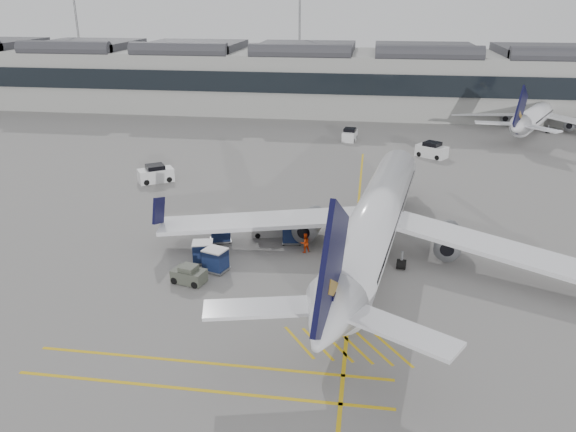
# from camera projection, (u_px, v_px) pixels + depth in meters

# --- Properties ---
(ground) EXTENTS (220.00, 220.00, 0.00)m
(ground) POSITION_uv_depth(u_px,v_px,m) (221.00, 283.00, 43.53)
(ground) COLOR gray
(ground) RESTS_ON ground
(terminal) EXTENTS (200.00, 20.45, 12.40)m
(terminal) POSITION_uv_depth(u_px,v_px,m) (316.00, 78.00, 107.48)
(terminal) COLOR #9E9E99
(terminal) RESTS_ON ground
(light_masts) EXTENTS (113.00, 0.60, 25.45)m
(light_masts) POSITION_uv_depth(u_px,v_px,m) (315.00, 28.00, 117.60)
(light_masts) COLOR slate
(light_masts) RESTS_ON ground
(apron_markings) EXTENTS (0.25, 60.00, 0.01)m
(apron_markings) POSITION_uv_depth(u_px,v_px,m) (355.00, 239.00, 51.37)
(apron_markings) COLOR gold
(apron_markings) RESTS_ON ground
(airliner_main) EXTENTS (37.35, 41.09, 10.97)m
(airliner_main) POSITION_uv_depth(u_px,v_px,m) (375.00, 220.00, 47.06)
(airliner_main) COLOR white
(airliner_main) RESTS_ON ground
(airliner_far) EXTENTS (28.41, 31.34, 9.04)m
(airliner_far) POSITION_uv_depth(u_px,v_px,m) (538.00, 114.00, 92.39)
(airliner_far) COLOR white
(airliner_far) RESTS_ON ground
(belt_loader) EXTENTS (5.34, 2.63, 2.11)m
(belt_loader) POSITION_uv_depth(u_px,v_px,m) (273.00, 228.00, 52.27)
(belt_loader) COLOR #BCB9B3
(belt_loader) RESTS_ON ground
(baggage_cart_a) EXTENTS (2.00, 1.74, 1.86)m
(baggage_cart_a) POSITION_uv_depth(u_px,v_px,m) (292.00, 233.00, 50.29)
(baggage_cart_a) COLOR gray
(baggage_cart_a) RESTS_ON ground
(baggage_cart_b) EXTENTS (2.25, 2.05, 1.94)m
(baggage_cart_b) POSITION_uv_depth(u_px,v_px,m) (220.00, 231.00, 50.52)
(baggage_cart_b) COLOR gray
(baggage_cart_b) RESTS_ON ground
(baggage_cart_c) EXTENTS (2.04, 1.81, 1.86)m
(baggage_cart_c) POSITION_uv_depth(u_px,v_px,m) (203.00, 252.00, 46.57)
(baggage_cart_c) COLOR gray
(baggage_cart_c) RESTS_ON ground
(baggage_cart_d) EXTENTS (2.23, 2.03, 1.94)m
(baggage_cart_d) POSITION_uv_depth(u_px,v_px,m) (215.00, 259.00, 45.09)
(baggage_cart_d) COLOR gray
(baggage_cart_d) RESTS_ON ground
(ramp_agent_a) EXTENTS (0.70, 0.59, 1.63)m
(ramp_agent_a) POSITION_uv_depth(u_px,v_px,m) (307.00, 228.00, 51.73)
(ramp_agent_a) COLOR #DF520B
(ramp_agent_a) RESTS_ON ground
(ramp_agent_b) EXTENTS (1.08, 1.03, 1.76)m
(ramp_agent_b) POSITION_uv_depth(u_px,v_px,m) (305.00, 243.00, 48.52)
(ramp_agent_b) COLOR #FF410D
(ramp_agent_b) RESTS_ON ground
(pushback_tug) EXTENTS (2.82, 2.10, 1.42)m
(pushback_tug) POSITION_uv_depth(u_px,v_px,m) (189.00, 275.00, 43.48)
(pushback_tug) COLOR #474B3F
(pushback_tug) RESTS_ON ground
(safety_cone_nose) EXTENTS (0.39, 0.39, 0.54)m
(safety_cone_nose) POSITION_uv_depth(u_px,v_px,m) (381.00, 188.00, 64.24)
(safety_cone_nose) COLOR #F24C0A
(safety_cone_nose) RESTS_ON ground
(safety_cone_engine) EXTENTS (0.38, 0.38, 0.53)m
(safety_cone_engine) POSITION_uv_depth(u_px,v_px,m) (399.00, 265.00, 45.89)
(safety_cone_engine) COLOR #F24C0A
(safety_cone_engine) RESTS_ON ground
(service_van_left) EXTENTS (4.50, 3.94, 2.08)m
(service_van_left) POSITION_uv_depth(u_px,v_px,m) (156.00, 174.00, 66.99)
(service_van_left) COLOR silver
(service_van_left) RESTS_ON ground
(service_van_mid) EXTENTS (2.32, 3.90, 1.89)m
(service_van_mid) POSITION_uv_depth(u_px,v_px,m) (350.00, 135.00, 86.17)
(service_van_mid) COLOR silver
(service_van_mid) RESTS_ON ground
(service_van_right) EXTENTS (4.56, 3.96, 2.11)m
(service_van_right) POSITION_uv_depth(u_px,v_px,m) (432.00, 150.00, 77.23)
(service_van_right) COLOR silver
(service_van_right) RESTS_ON ground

